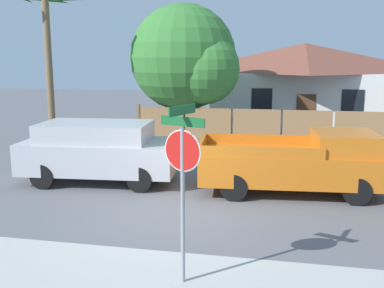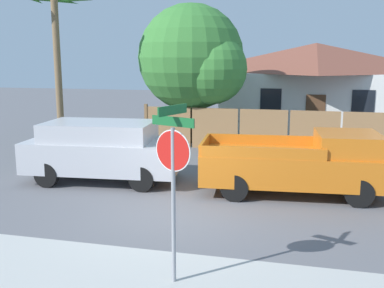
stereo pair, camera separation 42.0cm
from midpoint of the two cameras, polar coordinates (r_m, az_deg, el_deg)
ground_plane at (r=10.86m, az=-1.26°, el=-9.04°), size 80.00×80.00×0.00m
wooden_fence at (r=18.24m, az=15.92°, el=1.45°), size 14.01×0.12×1.78m
house at (r=25.63m, az=15.76°, el=7.41°), size 10.08×7.85×4.49m
oak_tree at (r=19.46m, az=1.04°, el=10.62°), size 4.78×4.55×5.99m
palm_tree at (r=19.38m, az=-16.45°, el=16.14°), size 3.17×3.39×6.50m
red_suv at (r=13.79m, az=-10.40°, el=-0.65°), size 4.73×2.43×1.81m
orange_pickup at (r=12.66m, az=14.65°, el=-2.42°), size 5.18×2.45×1.74m
stop_sign at (r=7.19m, az=-0.74°, el=-2.90°), size 0.77×0.69×2.97m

